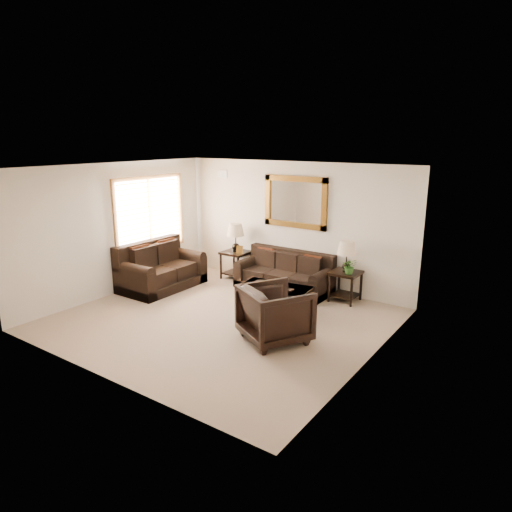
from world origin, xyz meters
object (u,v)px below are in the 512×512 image
Objects in this scene: loveseat at (160,271)px; end_table_right at (346,262)px; armchair at (275,311)px; sofa at (285,276)px; coffee_table at (275,295)px; end_table_left at (236,243)px.

end_table_right reaches higher than loveseat.
end_table_right is 1.23× the size of armchair.
sofa is 1.44× the size of coffee_table.
sofa is at bearing 105.20° from coffee_table.
loveseat is 1.78× the size of armchair.
armchair is at bearing -94.01° from end_table_right.
end_table_right is 2.37m from armchair.
armchair reaches higher than sofa.
armchair is (3.52, -0.86, 0.13)m from loveseat.
sofa is 1.47m from end_table_left.
end_table_left reaches higher than armchair.
armchair is at bearing -64.55° from coffee_table.
end_table_left is at bearing 177.02° from sofa.
sofa is 2.56m from armchair.
sofa is 1.59× the size of end_table_left.
sofa is at bearing -2.98° from end_table_left.
sofa is at bearing -176.42° from end_table_right.
loveseat reaches higher than sofa.
armchair is (1.18, -2.26, 0.20)m from sofa.
coffee_table is (1.82, -1.18, -0.56)m from end_table_left.
sofa is at bearing -32.71° from armchair.
coffee_table is at bearing -32.91° from end_table_left.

